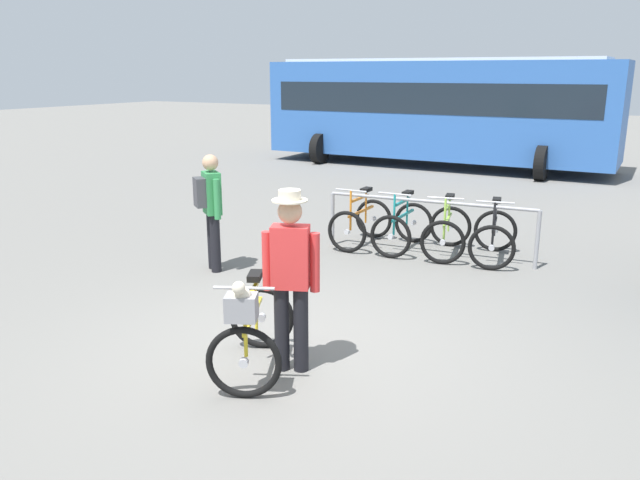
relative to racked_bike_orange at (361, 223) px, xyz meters
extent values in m
plane|color=slate|center=(1.14, -3.84, -0.37)|extent=(80.00, 80.00, 0.00)
cylinder|color=#99999E|center=(-0.40, -0.21, 0.06)|extent=(0.06, 0.06, 0.85)
cylinder|color=#99999E|center=(2.74, 0.05, 0.06)|extent=(0.06, 0.06, 0.85)
cylinder|color=#99999E|center=(1.17, -0.08, 0.48)|extent=(3.14, 0.31, 0.05)
torus|color=black|center=(-0.01, 0.51, -0.04)|extent=(0.66, 0.07, 0.66)
cylinder|color=#B7B7BC|center=(-0.01, 0.51, -0.04)|extent=(0.08, 0.06, 0.08)
torus|color=black|center=(0.01, -0.51, -0.04)|extent=(0.66, 0.07, 0.66)
cylinder|color=#B7B7BC|center=(0.01, -0.51, -0.04)|extent=(0.08, 0.06, 0.08)
cube|color=orange|center=(0.00, 0.00, 0.19)|extent=(0.05, 0.92, 0.04)
cube|color=orange|center=(0.00, -0.05, 0.41)|extent=(0.04, 0.61, 0.04)
cylinder|color=orange|center=(0.00, 0.18, 0.24)|extent=(0.03, 0.03, 0.55)
cube|color=black|center=(0.00, 0.18, 0.51)|extent=(0.12, 0.24, 0.06)
cylinder|color=orange|center=(0.01, -0.39, 0.28)|extent=(0.03, 0.03, 0.63)
cylinder|color=#B7B7BC|center=(0.01, -0.39, 0.59)|extent=(0.52, 0.04, 0.03)
torus|color=black|center=(0.68, 0.57, -0.04)|extent=(0.66, 0.10, 0.66)
cylinder|color=#B7B7BC|center=(0.68, 0.57, -0.04)|extent=(0.08, 0.06, 0.08)
torus|color=black|center=(0.71, -0.45, -0.04)|extent=(0.66, 0.10, 0.66)
cylinder|color=#B7B7BC|center=(0.71, -0.45, -0.04)|extent=(0.08, 0.06, 0.08)
cube|color=teal|center=(0.70, 0.06, 0.19)|extent=(0.06, 0.92, 0.04)
cube|color=teal|center=(0.70, 0.01, 0.41)|extent=(0.05, 0.61, 0.04)
cylinder|color=teal|center=(0.69, 0.24, 0.24)|extent=(0.03, 0.03, 0.55)
cube|color=black|center=(0.69, 0.24, 0.51)|extent=(0.13, 0.24, 0.06)
cylinder|color=teal|center=(0.71, -0.33, 0.28)|extent=(0.03, 0.03, 0.63)
cylinder|color=#B7B7BC|center=(0.71, -0.33, 0.59)|extent=(0.52, 0.04, 0.03)
torus|color=black|center=(1.29, 0.62, -0.04)|extent=(0.66, 0.20, 0.66)
cylinder|color=#B7B7BC|center=(1.29, 0.62, -0.04)|extent=(0.09, 0.08, 0.08)
torus|color=black|center=(1.50, -0.38, -0.04)|extent=(0.66, 0.20, 0.66)
cylinder|color=#B7B7BC|center=(1.50, -0.38, -0.04)|extent=(0.09, 0.08, 0.08)
cube|color=#9ED14C|center=(1.40, 0.12, 0.19)|extent=(0.22, 0.91, 0.04)
cube|color=#9ED14C|center=(1.41, 0.07, 0.41)|extent=(0.16, 0.61, 0.04)
cylinder|color=#9ED14C|center=(1.36, 0.30, 0.24)|extent=(0.03, 0.03, 0.55)
cube|color=black|center=(1.36, 0.30, 0.51)|extent=(0.17, 0.26, 0.06)
cylinder|color=#9ED14C|center=(1.47, -0.26, 0.28)|extent=(0.03, 0.03, 0.63)
cylinder|color=#B7B7BC|center=(1.47, -0.26, 0.59)|extent=(0.51, 0.13, 0.03)
torus|color=black|center=(1.99, 0.68, -0.04)|extent=(0.66, 0.20, 0.66)
cylinder|color=#B7B7BC|center=(1.99, 0.68, -0.04)|extent=(0.09, 0.08, 0.08)
torus|color=black|center=(2.19, -0.32, -0.04)|extent=(0.66, 0.20, 0.66)
cylinder|color=#B7B7BC|center=(2.19, -0.32, -0.04)|extent=(0.09, 0.08, 0.08)
cube|color=black|center=(2.09, 0.18, 0.19)|extent=(0.22, 0.91, 0.04)
cube|color=black|center=(2.10, 0.13, 0.41)|extent=(0.16, 0.61, 0.04)
cylinder|color=black|center=(2.06, 0.36, 0.24)|extent=(0.03, 0.03, 0.55)
cube|color=black|center=(2.06, 0.36, 0.51)|extent=(0.16, 0.26, 0.06)
cylinder|color=black|center=(2.17, -0.20, 0.28)|extent=(0.03, 0.03, 0.63)
cylinder|color=#B7B7BC|center=(2.17, -0.20, 0.59)|extent=(0.52, 0.13, 0.03)
torus|color=black|center=(0.84, -4.05, -0.04)|extent=(0.62, 0.34, 0.66)
cylinder|color=#B7B7BC|center=(0.84, -4.05, -0.04)|extent=(0.10, 0.09, 0.08)
torus|color=black|center=(1.28, -4.97, -0.04)|extent=(0.62, 0.34, 0.66)
cylinder|color=#B7B7BC|center=(1.28, -4.97, -0.04)|extent=(0.10, 0.09, 0.08)
cube|color=yellow|center=(1.06, -4.51, 0.19)|extent=(0.43, 0.84, 0.04)
cube|color=yellow|center=(1.08, -4.55, 0.41)|extent=(0.30, 0.57, 0.04)
cylinder|color=yellow|center=(0.98, -4.34, 0.24)|extent=(0.03, 0.03, 0.55)
cube|color=black|center=(0.98, -4.34, 0.51)|extent=(0.21, 0.27, 0.06)
cylinder|color=yellow|center=(1.23, -4.86, 0.28)|extent=(0.03, 0.03, 0.63)
cylinder|color=#B7B7BC|center=(1.23, -4.86, 0.59)|extent=(0.48, 0.25, 0.03)
cube|color=gray|center=(1.29, -4.98, 0.47)|extent=(0.32, 0.29, 0.22)
ellipsoid|color=beige|center=(1.29, -4.98, 0.57)|extent=(0.23, 0.22, 0.16)
sphere|color=beige|center=(1.33, -5.06, 0.67)|extent=(0.11, 0.11, 0.11)
cylinder|color=black|center=(1.27, -4.34, 0.04)|extent=(0.14, 0.14, 0.82)
cylinder|color=black|center=(1.44, -4.28, 0.04)|extent=(0.14, 0.14, 0.82)
cube|color=red|center=(1.35, -4.31, 0.74)|extent=(0.39, 0.32, 0.58)
cylinder|color=red|center=(1.14, -4.38, 0.69)|extent=(0.09, 0.09, 0.55)
cylinder|color=red|center=(1.55, -4.21, 0.69)|extent=(0.09, 0.09, 0.55)
sphere|color=tan|center=(1.35, -4.31, 1.16)|extent=(0.22, 0.22, 0.22)
cylinder|color=beige|center=(1.35, -4.31, 1.26)|extent=(0.32, 0.32, 0.02)
cylinder|color=beige|center=(1.35, -4.31, 1.31)|extent=(0.20, 0.20, 0.09)
cylinder|color=black|center=(-1.30, -2.16, 0.04)|extent=(0.14, 0.14, 0.82)
cylinder|color=black|center=(-1.16, -2.27, 0.04)|extent=(0.14, 0.14, 0.82)
cube|color=#338C4C|center=(-1.23, -2.21, 0.74)|extent=(0.39, 0.37, 0.58)
cylinder|color=#338C4C|center=(-1.39, -2.06, 0.69)|extent=(0.09, 0.09, 0.55)
cylinder|color=#338C4C|center=(-1.04, -2.33, 0.69)|extent=(0.09, 0.09, 0.55)
sphere|color=tan|center=(-1.23, -2.21, 1.16)|extent=(0.22, 0.22, 0.22)
cube|color=#3F3F44|center=(-1.33, -2.34, 0.76)|extent=(0.29, 0.27, 0.40)
cube|color=#3366B7|center=(-1.92, 9.10, 1.28)|extent=(10.02, 2.58, 2.70)
cube|color=#19232D|center=(-1.92, 9.10, 1.63)|extent=(9.22, 2.59, 0.84)
cube|color=silver|center=(-1.92, 9.10, 2.67)|extent=(9.02, 2.32, 0.08)
cylinder|color=black|center=(-5.16, 7.83, 0.08)|extent=(0.26, 0.90, 0.90)
cylinder|color=black|center=(-5.18, 10.33, 0.08)|extent=(0.26, 0.90, 0.90)
cylinder|color=black|center=(1.34, 7.88, 0.08)|extent=(0.26, 0.90, 0.90)
cylinder|color=black|center=(1.32, 10.38, 0.08)|extent=(0.26, 0.90, 0.90)
camera|label=1|loc=(4.25, -8.93, 2.37)|focal=35.35mm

